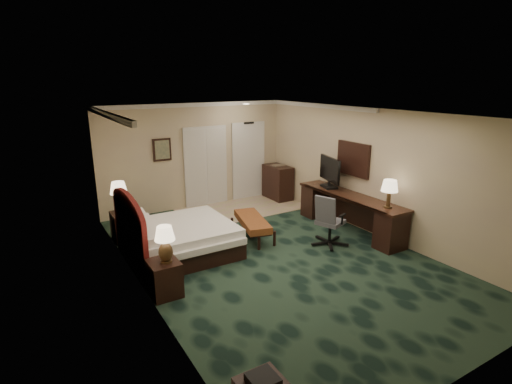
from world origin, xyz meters
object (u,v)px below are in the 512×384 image
tv (330,173)px  lamp_far (119,197)px  nightstand_near (164,278)px  bed_bench (252,228)px  lamp_near (165,244)px  desk_chair (330,220)px  minibar (278,182)px  nightstand_far (124,226)px  bed (182,239)px  desk (349,213)px

tv → lamp_far: bearing=178.6°
nightstand_near → bed_bench: size_ratio=0.42×
lamp_near → desk_chair: (3.49, 0.21, -0.32)m
minibar → nightstand_near: bearing=-142.4°
nightstand_far → tv: tv is taller
lamp_near → desk_chair: size_ratio=0.54×
bed → bed_bench: size_ratio=1.39×
bed → lamp_far: lamp_far is taller
tv → nightstand_near: bearing=-148.3°
nightstand_near → lamp_far: bearing=90.6°
lamp_near → bed_bench: size_ratio=0.43×
nightstand_far → desk: bearing=-24.8°
desk → bed_bench: bearing=161.2°
tv → nightstand_far: bearing=179.0°
bed → bed_bench: (1.55, -0.04, -0.07)m
nightstand_near → tv: (4.44, 1.29, 0.90)m
desk_chair → minibar: (0.93, 3.27, -0.07)m
lamp_far → tv: bearing=-16.9°
lamp_far → tv: tv is taller
lamp_near → tv: bearing=16.7°
bed → minibar: 4.24m
lamp_far → minibar: 4.57m
nightstand_near → tv: size_ratio=0.61×
desk → tv: tv is taller
minibar → lamp_near: bearing=-141.8°
lamp_far → bed: bearing=-58.5°
lamp_far → bed_bench: lamp_far is taller
nightstand_near → bed_bench: bearing=28.4°
tv → bed: bearing=-164.8°
bed → lamp_far: 1.69m
bed → desk_chair: 2.98m
nightstand_far → minibar: (4.44, 0.84, 0.17)m
nightstand_far → desk_chair: desk_chair is taller
nightstand_near → desk: 4.46m
desk → minibar: 2.88m
tv → desk_chair: size_ratio=0.86×
bed → bed_bench: bed is taller
lamp_near → bed_bench: (2.31, 1.31, -0.63)m
bed_bench → tv: (2.10, 0.02, 0.96)m
desk → lamp_far: bearing=154.9°
nightstand_near → desk: size_ratio=0.20×
nightstand_far → lamp_near: 2.70m
nightstand_near → minibar: bearing=37.6°
nightstand_near → lamp_near: (0.04, -0.04, 0.57)m
nightstand_near → minibar: (4.46, 3.44, 0.19)m
nightstand_near → bed_bench: nightstand_near is taller
bed → nightstand_far: bed is taller
lamp_far → minibar: (4.48, 0.79, -0.45)m
bed_bench → minibar: (2.11, 2.17, 0.24)m
lamp_far → lamp_near: bearing=-88.6°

